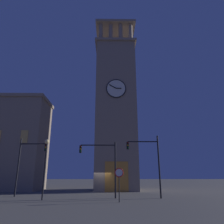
{
  "coord_description": "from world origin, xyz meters",
  "views": [
    {
      "loc": [
        -0.97,
        30.29,
        2.15
      ],
      "look_at": [
        -1.41,
        -3.49,
        12.28
      ],
      "focal_mm": 33.91,
      "sensor_mm": 36.0,
      "label": 1
    }
  ],
  "objects": [
    {
      "name": "traffic_signal_mid",
      "position": [
        -5.02,
        8.34,
        3.96
      ],
      "size": [
        3.33,
        0.41,
        6.14
      ],
      "color": "black",
      "rests_on": "ground_plane"
    },
    {
      "name": "street_lamp",
      "position": [
        5.11,
        9.61,
        3.81
      ],
      "size": [
        0.44,
        0.44,
        5.52
      ],
      "color": "black",
      "rests_on": "ground_plane"
    },
    {
      "name": "clocktower",
      "position": [
        -2.0,
        -3.48,
        12.45
      ],
      "size": [
        6.89,
        7.85,
        30.45
      ],
      "color": "gray",
      "rests_on": "ground_plane"
    },
    {
      "name": "traffic_signal_near",
      "position": [
        8.02,
        6.5,
        3.94
      ],
      "size": [
        3.02,
        0.41,
        6.14
      ],
      "color": "black",
      "rests_on": "ground_plane"
    },
    {
      "name": "no_horn_sign",
      "position": [
        -1.82,
        11.45,
        2.16
      ],
      "size": [
        0.78,
        0.14,
        2.76
      ],
      "color": "black",
      "rests_on": "ground_plane"
    },
    {
      "name": "ground_plane",
      "position": [
        0.0,
        0.0,
        0.0
      ],
      "size": [
        200.0,
        200.0,
        0.0
      ],
      "primitive_type": "plane",
      "color": "#56544F"
    },
    {
      "name": "traffic_signal_far",
      "position": [
        -0.36,
        8.19,
        3.73
      ],
      "size": [
        3.79,
        0.41,
        5.5
      ],
      "color": "black",
      "rests_on": "ground_plane"
    }
  ]
}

